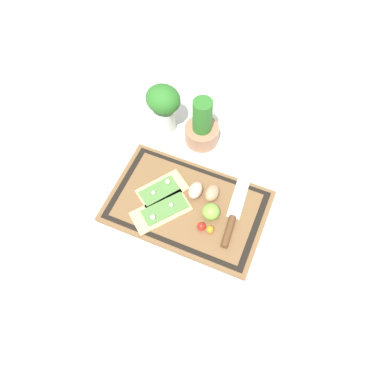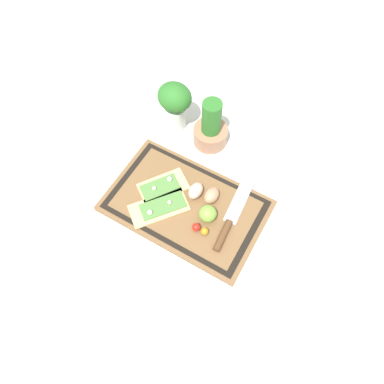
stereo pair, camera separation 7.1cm
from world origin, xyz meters
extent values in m
plane|color=silver|center=(0.00, 0.00, 0.00)|extent=(6.00, 6.00, 0.00)
cube|color=brown|center=(0.00, 0.00, 0.01)|extent=(0.48, 0.30, 0.02)
cube|color=black|center=(0.00, 0.00, 0.02)|extent=(0.45, 0.28, 0.00)
cube|color=brown|center=(0.00, 0.00, 0.02)|extent=(0.41, 0.25, 0.00)
cube|color=#DBBC7F|center=(-0.06, -0.05, 0.02)|extent=(0.17, 0.19, 0.01)
cube|color=#568942|center=(-0.06, -0.04, 0.03)|extent=(0.13, 0.14, 0.00)
sphere|color=silver|center=(-0.07, -0.08, 0.04)|extent=(0.02, 0.02, 0.02)
sphere|color=silver|center=(-0.04, -0.03, 0.04)|extent=(0.01, 0.01, 0.01)
cube|color=#DBBC7F|center=(-0.09, 0.02, 0.02)|extent=(0.15, 0.17, 0.01)
cube|color=#568942|center=(-0.10, 0.01, 0.03)|extent=(0.12, 0.13, 0.00)
sphere|color=silver|center=(-0.08, 0.04, 0.04)|extent=(0.02, 0.02, 0.02)
sphere|color=silver|center=(-0.11, -0.01, 0.04)|extent=(0.01, 0.01, 0.01)
cube|color=silver|center=(0.14, 0.10, 0.02)|extent=(0.05, 0.18, 0.00)
cylinder|color=brown|center=(0.15, -0.04, 0.03)|extent=(0.03, 0.10, 0.02)
ellipsoid|color=tan|center=(0.06, 0.06, 0.04)|extent=(0.04, 0.06, 0.04)
ellipsoid|color=beige|center=(0.01, 0.05, 0.04)|extent=(0.04, 0.06, 0.04)
sphere|color=#7FB742|center=(0.08, -0.01, 0.05)|extent=(0.05, 0.05, 0.05)
sphere|color=red|center=(0.07, -0.06, 0.03)|extent=(0.03, 0.03, 0.03)
sphere|color=orange|center=(0.10, -0.05, 0.03)|extent=(0.02, 0.02, 0.02)
cylinder|color=#AD7A5B|center=(-0.06, 0.26, 0.03)|extent=(0.12, 0.12, 0.06)
cylinder|color=#2D7528|center=(-0.06, 0.26, 0.11)|extent=(0.06, 0.06, 0.15)
cylinder|color=silver|center=(0.21, 0.31, 0.04)|extent=(0.07, 0.07, 0.08)
cylinder|color=#D16023|center=(0.21, 0.31, 0.02)|extent=(0.06, 0.06, 0.03)
cylinder|color=silver|center=(0.21, 0.31, 0.09)|extent=(0.07, 0.07, 0.01)
cylinder|color=silver|center=(-0.19, 0.26, 0.05)|extent=(0.07, 0.07, 0.10)
ellipsoid|color=#2D7528|center=(-0.19, 0.26, 0.14)|extent=(0.11, 0.10, 0.09)
camera|label=1|loc=(0.21, -0.48, 1.04)|focal=35.00mm
camera|label=2|loc=(0.28, -0.44, 1.04)|focal=35.00mm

